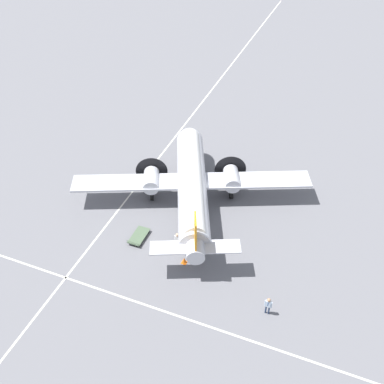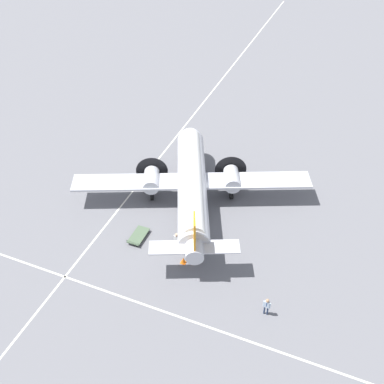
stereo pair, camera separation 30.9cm
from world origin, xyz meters
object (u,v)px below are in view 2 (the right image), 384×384
crew_foreground (267,305)px  baggage_cart (138,236)px  traffic_cone (183,260)px  passenger_boarding (177,240)px  airliner_main (192,182)px  suitcase_near_door (167,248)px

crew_foreground → baggage_cart: bearing=-14.1°
baggage_cart → traffic_cone: bearing=-104.0°
passenger_boarding → traffic_cone: (-1.20, -1.09, -0.86)m
airliner_main → suitcase_near_door: airliner_main is taller
crew_foreground → traffic_cone: bearing=-15.4°
suitcase_near_door → traffic_cone: 2.04m
airliner_main → crew_foreground: bearing=-157.7°
baggage_cart → suitcase_near_door: bearing=-96.0°
suitcase_near_door → traffic_cone: traffic_cone is taller
airliner_main → passenger_boarding: (-6.04, -1.14, -1.42)m
crew_foreground → traffic_cone: 8.06m
passenger_boarding → suitcase_near_door: (-0.34, 0.76, -0.93)m
suitcase_near_door → passenger_boarding: bearing=-66.0°
crew_foreground → baggage_cart: crew_foreground is taller
crew_foreground → baggage_cart: 12.94m
baggage_cart → traffic_cone: size_ratio=3.83×
passenger_boarding → baggage_cart: size_ratio=0.81×
baggage_cart → crew_foreground: bearing=-106.1°
airliner_main → traffic_cone: airliner_main is taller
suitcase_near_door → baggage_cart: baggage_cart is taller
suitcase_near_door → baggage_cart: (0.27, 2.91, 0.06)m
baggage_cart → passenger_boarding: bearing=-89.6°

